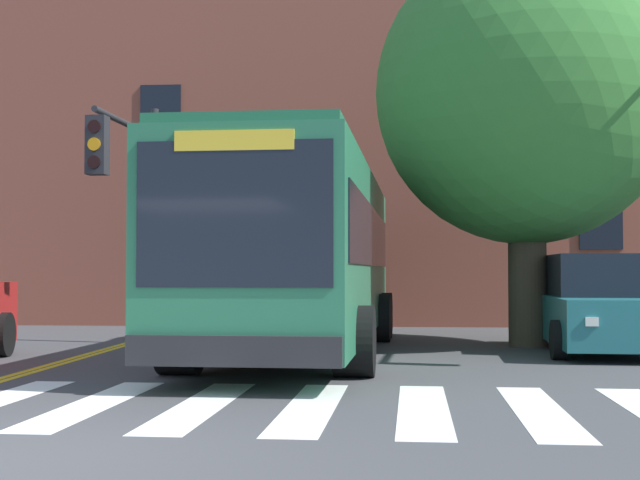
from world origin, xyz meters
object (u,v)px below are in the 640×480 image
Objects in this scene: traffic_light_overhead at (131,183)px; city_bus at (301,252)px; car_teal_far_lane at (601,308)px; street_tree_curbside_large at (526,93)px.

city_bus is at bearing -5.84° from traffic_light_overhead.
city_bus is 3.51m from traffic_light_overhead.
car_teal_far_lane is 4.45m from street_tree_curbside_large.
city_bus is at bearing -176.00° from car_teal_far_lane.
city_bus reaches higher than car_teal_far_lane.
street_tree_curbside_large reaches higher than traffic_light_overhead.
car_teal_far_lane is (5.41, 0.38, -1.02)m from city_bus.
street_tree_curbside_large is (4.28, 1.52, 3.13)m from city_bus.
city_bus is 2.54× the size of car_teal_far_lane.
car_teal_far_lane is at bearing -45.37° from street_tree_curbside_large.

